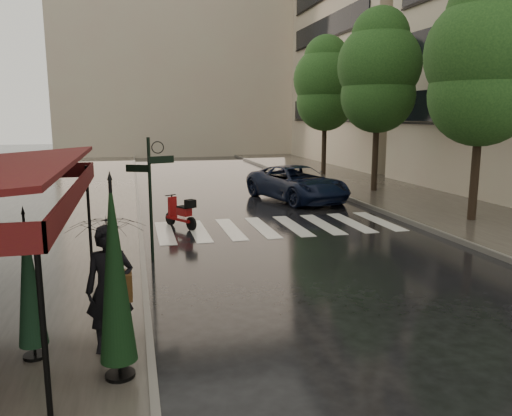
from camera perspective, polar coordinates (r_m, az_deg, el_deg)
name	(u,v)px	position (r m, az deg, el deg)	size (l,w,h in m)	color
ground	(220,297)	(10.25, -4.17, -10.16)	(120.00, 120.00, 0.00)	black
sidewalk_near	(62,204)	(21.95, -21.33, 0.46)	(6.00, 60.00, 0.12)	#38332D
sidewalk_far	(388,191)	(24.77, 14.83, 1.90)	(5.50, 60.00, 0.12)	#38332D
curb_near	(138,200)	(21.75, -13.35, 0.85)	(0.12, 60.00, 0.16)	#595651
curb_far	(333,193)	(23.55, 8.84, 1.73)	(0.12, 60.00, 0.16)	#595651
crosswalk	(278,226)	(16.52, 2.47, -2.12)	(7.85, 3.20, 0.01)	silver
signpost	(150,189)	(12.60, -11.98, 2.14)	(1.17, 0.29, 3.10)	black
haussmann_far	(377,39)	(40.21, 13.70, 18.27)	(8.00, 16.00, 18.50)	tan
backdrop_building	(180,44)	(48.11, -8.73, 18.01)	(22.00, 6.00, 20.00)	tan
tree_near	(484,62)	(18.36, 24.59, 14.91)	(3.80, 3.80, 7.99)	black
tree_mid	(379,72)	(24.24, 13.85, 14.89)	(3.80, 3.80, 8.34)	black
tree_far	(326,84)	(30.67, 7.95, 13.84)	(3.80, 3.80, 8.16)	black
pedestrian_with_umbrella	(107,240)	(7.57, -16.65, -3.49)	(1.15, 1.17, 2.59)	black
scooter	(181,213)	(16.41, -8.52, -0.62)	(0.93, 1.40, 1.04)	black
parked_car	(297,183)	(21.61, 4.71, 2.83)	(2.47, 5.35, 1.49)	black
parasol_front	(115,272)	(6.82, -15.84, -7.04)	(0.49, 0.49, 2.76)	black
parasol_back	(29,280)	(7.88, -24.53, -7.52)	(0.41, 0.41, 2.20)	black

